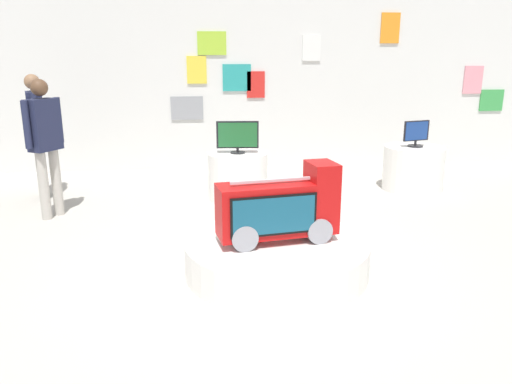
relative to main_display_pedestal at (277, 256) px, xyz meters
name	(u,v)px	position (x,y,z in m)	size (l,w,h in m)	color
ground_plane	(252,266)	(-0.22, 0.16, -0.16)	(30.00, 30.00, 0.00)	#B2ADA3
back_wall_display	(226,82)	(-0.20, 4.50, 1.35)	(12.55, 0.13, 3.01)	silver
main_display_pedestal	(277,256)	(0.00, 0.00, 0.00)	(1.69, 1.69, 0.31)	white
novelty_firetruck_tv	(280,210)	(0.02, 0.00, 0.45)	(1.12, 0.53, 0.71)	gray
display_pedestal_left_rear	(413,168)	(2.47, 2.69, 0.17)	(0.88, 0.88, 0.65)	white
tv_on_left_rear	(416,133)	(2.47, 2.69, 0.69)	(0.42, 0.22, 0.38)	black
display_pedestal_center_rear	(238,176)	(-0.16, 2.49, 0.17)	(0.82, 0.82, 0.65)	white
tv_on_center_rear	(238,136)	(-0.16, 2.49, 0.73)	(0.58, 0.20, 0.44)	black
shopper_browsing_near_truck	(45,138)	(-2.53, 1.95, 0.83)	(0.37, 0.49, 1.69)	#B2ADA3
shopper_browsing_rear	(37,127)	(-2.89, 2.87, 0.84)	(0.31, 0.54, 1.71)	#38332D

